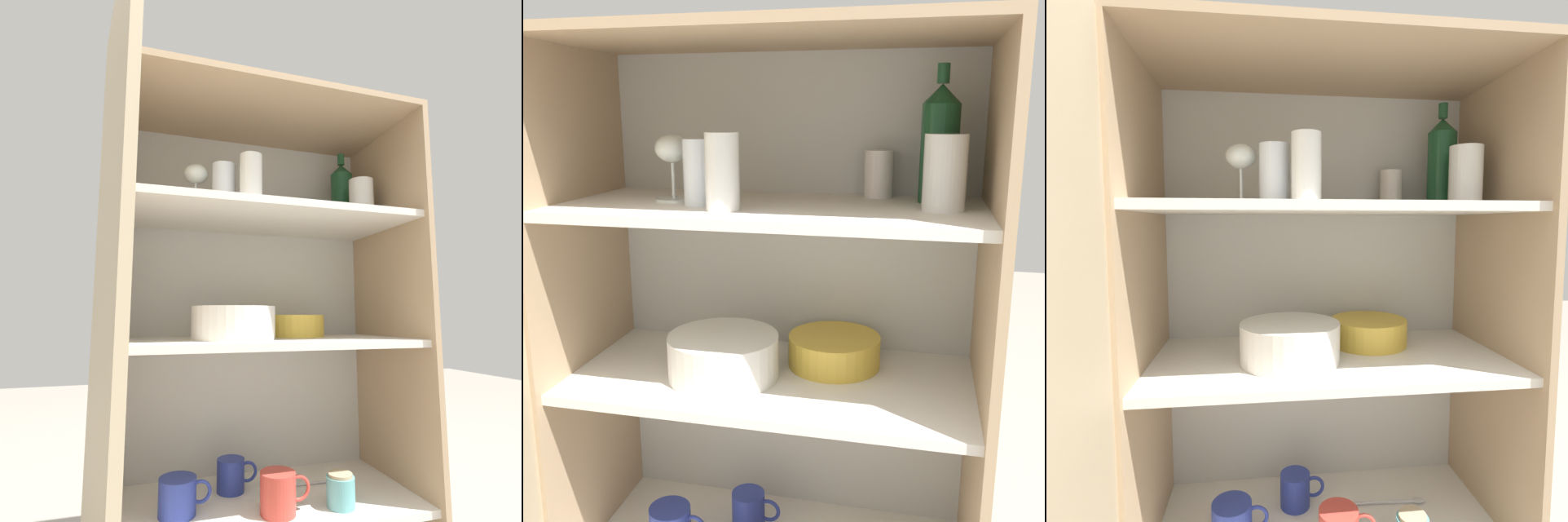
{
  "view_description": "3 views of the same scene",
  "coord_description": "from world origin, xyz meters",
  "views": [
    {
      "loc": [
        -0.36,
        -0.92,
        0.73
      ],
      "look_at": [
        0.01,
        0.24,
        0.9
      ],
      "focal_mm": 28.0,
      "sensor_mm": 36.0,
      "label": 1
    },
    {
      "loc": [
        0.29,
        -0.95,
        1.2
      ],
      "look_at": [
        0.02,
        0.21,
        0.92
      ],
      "focal_mm": 42.0,
      "sensor_mm": 36.0,
      "label": 2
    },
    {
      "loc": [
        -0.17,
        -0.74,
        0.99
      ],
      "look_at": [
        -0.05,
        0.24,
        0.9
      ],
      "focal_mm": 28.0,
      "sensor_mm": 36.0,
      "label": 3
    }
  ],
  "objects": [
    {
      "name": "cupboard_side_right",
      "position": [
        0.42,
        0.2,
        0.67
      ],
      "size": [
        0.02,
        0.43,
        1.34
      ],
      "primitive_type": "cube",
      "color": "tan",
      "rests_on": "ground_plane"
    },
    {
      "name": "wine_glass_0",
      "position": [
        -0.2,
        0.2,
        1.13
      ],
      "size": [
        0.08,
        0.08,
        0.13
      ],
      "color": "white",
      "rests_on": "shelf_board_upper"
    },
    {
      "name": "shelf_board_middle",
      "position": [
        0.0,
        0.2,
        0.66
      ],
      "size": [
        0.82,
        0.39,
        0.02
      ],
      "primitive_type": "cube",
      "color": "silver"
    },
    {
      "name": "cupboard_back_panel",
      "position": [
        0.0,
        0.4,
        0.67
      ],
      "size": [
        0.86,
        0.02,
        1.34
      ],
      "primitive_type": "cube",
      "color": "silver",
      "rests_on": "ground_plane"
    },
    {
      "name": "tumbler_glass_0",
      "position": [
        0.2,
        0.35,
        1.08
      ],
      "size": [
        0.06,
        0.06,
        0.1
      ],
      "color": "silver",
      "rests_on": "shelf_board_upper"
    },
    {
      "name": "plate_stack_white",
      "position": [
        -0.1,
        0.17,
        0.72
      ],
      "size": [
        0.23,
        0.23,
        0.09
      ],
      "color": "silver",
      "rests_on": "shelf_board_middle"
    },
    {
      "name": "tumbler_glass_3",
      "position": [
        -0.07,
        0.1,
        1.1
      ],
      "size": [
        0.06,
        0.06,
        0.14
      ],
      "color": "white",
      "rests_on": "shelf_board_upper"
    },
    {
      "name": "shelf_board_upper",
      "position": [
        0.0,
        0.2,
        1.02
      ],
      "size": [
        0.82,
        0.39,
        0.02
      ],
      "primitive_type": "cube",
      "color": "silver"
    },
    {
      "name": "cupboard_side_left",
      "position": [
        -0.42,
        0.2,
        0.67
      ],
      "size": [
        0.02,
        0.43,
        1.34
      ],
      "primitive_type": "cube",
      "color": "tan",
      "rests_on": "ground_plane"
    },
    {
      "name": "wine_bottle",
      "position": [
        0.32,
        0.3,
        1.15
      ],
      "size": [
        0.07,
        0.07,
        0.27
      ],
      "color": "#194728",
      "rests_on": "shelf_board_upper"
    },
    {
      "name": "tumbler_glass_1",
      "position": [
        0.33,
        0.19,
        1.1
      ],
      "size": [
        0.08,
        0.08,
        0.14
      ],
      "color": "white",
      "rests_on": "shelf_board_upper"
    },
    {
      "name": "mixing_bowl_large",
      "position": [
        0.12,
        0.28,
        0.71
      ],
      "size": [
        0.2,
        0.2,
        0.07
      ],
      "color": "gold",
      "rests_on": "shelf_board_middle"
    },
    {
      "name": "coffee_mug_extra_2",
      "position": [
        -0.07,
        0.27,
        0.29
      ],
      "size": [
        0.12,
        0.08,
        0.09
      ],
      "color": "#283893",
      "rests_on": "shelf_board_lower"
    },
    {
      "name": "tumbler_glass_2",
      "position": [
        -0.13,
        0.16,
        1.1
      ],
      "size": [
        0.07,
        0.07,
        0.13
      ],
      "color": "white",
      "rests_on": "shelf_board_upper"
    },
    {
      "name": "cupboard_top_panel",
      "position": [
        0.0,
        0.2,
        1.35
      ],
      "size": [
        0.86,
        0.43,
        0.02
      ],
      "primitive_type": "cube",
      "color": "tan",
      "rests_on": "cupboard_side_left"
    }
  ]
}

